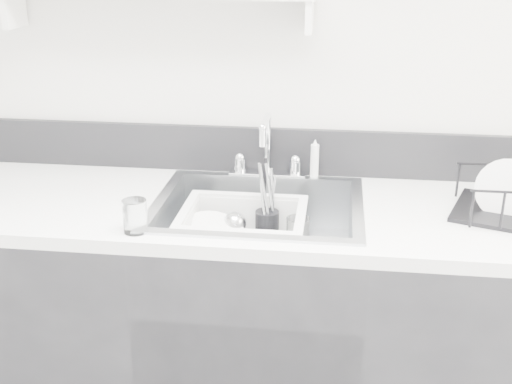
# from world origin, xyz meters

# --- Properties ---
(counter_run) EXTENTS (3.20, 0.62, 0.92)m
(counter_run) POSITION_xyz_m (0.00, 1.19, 0.46)
(counter_run) COLOR black
(counter_run) RESTS_ON ground
(backsplash) EXTENTS (3.20, 0.02, 0.16)m
(backsplash) POSITION_xyz_m (0.00, 1.49, 1.00)
(backsplash) COLOR black
(backsplash) RESTS_ON counter_run
(sink) EXTENTS (0.64, 0.52, 0.20)m
(sink) POSITION_xyz_m (0.00, 1.19, 0.83)
(sink) COLOR silver
(sink) RESTS_ON counter_run
(faucet) EXTENTS (0.26, 0.18, 0.23)m
(faucet) POSITION_xyz_m (0.00, 1.44, 0.98)
(faucet) COLOR silver
(faucet) RESTS_ON counter_run
(side_sprayer) EXTENTS (0.03, 0.03, 0.14)m
(side_sprayer) POSITION_xyz_m (0.16, 1.44, 0.99)
(side_sprayer) COLOR white
(side_sprayer) RESTS_ON counter_run
(wash_tub) EXTENTS (0.40, 0.33, 0.15)m
(wash_tub) POSITION_xyz_m (-0.05, 1.18, 0.83)
(wash_tub) COLOR white
(wash_tub) RESTS_ON sink
(plate_stack) EXTENTS (0.26, 0.25, 0.10)m
(plate_stack) POSITION_xyz_m (-0.13, 1.16, 0.79)
(plate_stack) COLOR white
(plate_stack) RESTS_ON wash_tub
(utensil_cup) EXTENTS (0.08, 0.08, 0.26)m
(utensil_cup) POSITION_xyz_m (0.02, 1.27, 0.82)
(utensil_cup) COLOR black
(utensil_cup) RESTS_ON wash_tub
(ladle) EXTENTS (0.23, 0.31, 0.08)m
(ladle) POSITION_xyz_m (-0.05, 1.17, 0.81)
(ladle) COLOR silver
(ladle) RESTS_ON wash_tub
(tumbler_in_tub) EXTENTS (0.08, 0.08, 0.10)m
(tumbler_in_tub) POSITION_xyz_m (0.12, 1.21, 0.82)
(tumbler_in_tub) COLOR white
(tumbler_in_tub) RESTS_ON wash_tub
(tumbler_counter) EXTENTS (0.08, 0.08, 0.09)m
(tumbler_counter) POSITION_xyz_m (-0.31, 0.95, 0.97)
(tumbler_counter) COLOR white
(tumbler_counter) RESTS_ON counter_run
(bowl_small) EXTENTS (0.13, 0.13, 0.03)m
(bowl_small) POSITION_xyz_m (0.06, 1.10, 0.78)
(bowl_small) COLOR white
(bowl_small) RESTS_ON wash_tub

